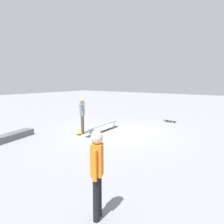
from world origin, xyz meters
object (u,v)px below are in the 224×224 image
object	(u,v)px
grind_rail	(104,128)
skater_main	(82,113)
skate_ledge	(9,137)
loose_skateboard_black	(170,121)
skateboard_main	(80,132)
bystander_orange_shirt	(97,170)

from	to	relation	value
grind_rail	skater_main	size ratio (longest dim) A/B	1.62
skate_ledge	loose_skateboard_black	xyz separation A→B (m)	(-7.80, 3.87, -0.06)
grind_rail	skater_main	distance (m)	1.36
loose_skateboard_black	skate_ledge	bearing A→B (deg)	74.07
grind_rail	skateboard_main	xyz separation A→B (m)	(1.00, -0.63, -0.08)
grind_rail	loose_skateboard_black	size ratio (longest dim) A/B	3.33
skate_ledge	skater_main	world-z (taller)	skater_main
grind_rail	bystander_orange_shirt	world-z (taller)	bystander_orange_shirt
skater_main	bystander_orange_shirt	size ratio (longest dim) A/B	1.03
bystander_orange_shirt	loose_skateboard_black	distance (m)	10.09
bystander_orange_shirt	skateboard_main	bearing A→B (deg)	21.32
grind_rail	skateboard_main	distance (m)	1.18
skateboard_main	bystander_orange_shirt	world-z (taller)	bystander_orange_shirt
skater_main	skateboard_main	world-z (taller)	skater_main
grind_rail	skater_main	world-z (taller)	skater_main
skate_ledge	bystander_orange_shirt	size ratio (longest dim) A/B	1.49
grind_rail	loose_skateboard_black	world-z (taller)	grind_rail
skater_main	loose_skateboard_black	bearing A→B (deg)	122.50
skater_main	loose_skateboard_black	world-z (taller)	skater_main
bystander_orange_shirt	loose_skateboard_black	size ratio (longest dim) A/B	1.98
skate_ledge	skater_main	bearing A→B (deg)	148.55
skater_main	loose_skateboard_black	distance (m)	5.65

